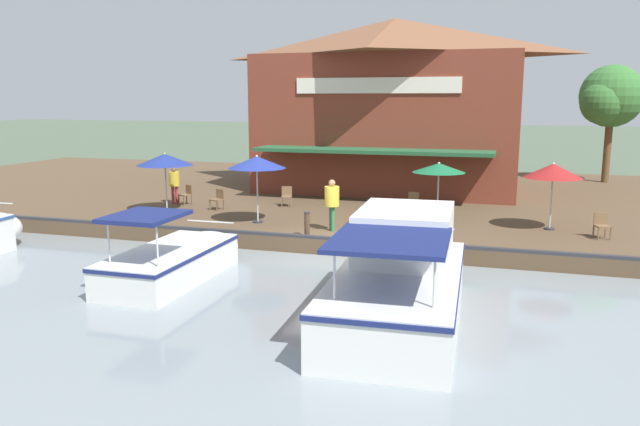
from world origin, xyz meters
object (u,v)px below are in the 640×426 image
Objects in this scene: cafe_chair_mid_patio at (287,195)px; patio_umbrella_mid_patio_left at (165,160)px; waterfront_restaurant at (394,103)px; motorboat_nearest_quay at (402,275)px; cafe_chair_beside_entrance at (412,202)px; person_near_entrance at (332,198)px; patio_umbrella_mid_patio_right at (553,171)px; cafe_chair_back_row_seat at (218,198)px; patio_umbrella_back_row at (257,162)px; cafe_chair_under_first_umbrella at (602,224)px; motorboat_distant_upstream at (179,258)px; cafe_chair_far_corner_seat at (187,194)px; patio_umbrella_near_quay_edge at (439,168)px; tree_upstream_bank at (609,98)px; mooring_post at (307,224)px; person_at_quay_edge at (174,181)px.

patio_umbrella_mid_patio_left is at bearing -58.54° from cafe_chair_mid_patio.
motorboat_nearest_quay is at bearing 11.27° from waterfront_restaurant.
motorboat_nearest_quay is (10.38, 1.35, -0.08)m from cafe_chair_beside_entrance.
cafe_chair_mid_patio is at bearing -142.92° from person_near_entrance.
patio_umbrella_mid_patio_right is 13.18m from cafe_chair_back_row_seat.
patio_umbrella_mid_patio_right is 10.88m from cafe_chair_mid_patio.
patio_umbrella_mid_patio_left is at bearing -86.96° from patio_umbrella_mid_patio_right.
patio_umbrella_back_row is 10.58m from patio_umbrella_mid_patio_right.
cafe_chair_under_first_umbrella is (2.75, 6.72, 0.00)m from cafe_chair_beside_entrance.
patio_umbrella_back_row is (11.13, -3.03, -2.09)m from waterfront_restaurant.
motorboat_distant_upstream is at bearing -10.81° from waterfront_restaurant.
waterfront_restaurant is 8.96m from cafe_chair_mid_patio.
cafe_chair_beside_entrance is at bearing 94.23° from cafe_chair_far_corner_seat.
person_near_entrance is 0.23× the size of motorboat_nearest_quay.
motorboat_nearest_quay is (8.86, 9.27, -0.08)m from cafe_chair_back_row_seat.
cafe_chair_back_row_seat is at bearing -94.82° from cafe_chair_under_first_umbrella.
patio_umbrella_mid_patio_right is at bearing 125.32° from motorboat_distant_upstream.
cafe_chair_far_corner_seat is (-0.20, -10.94, -1.50)m from patio_umbrella_near_quay_edge.
waterfront_restaurant is 12.74m from patio_umbrella_mid_patio_left.
cafe_chair_far_corner_seat is (-1.80, -0.08, -1.66)m from patio_umbrella_mid_patio_left.
waterfront_restaurant is at bearing 143.12° from patio_umbrella_mid_patio_left.
patio_umbrella_mid_patio_right is 2.81× the size of cafe_chair_mid_patio.
cafe_chair_mid_patio is 19.21m from tree_upstream_bank.
waterfront_restaurant is at bearing 147.69° from cafe_chair_back_row_seat.
cafe_chair_beside_entrance reaches higher than mooring_post.
cafe_chair_beside_entrance is 1.00× the size of cafe_chair_far_corner_seat.
cafe_chair_beside_entrance is 0.15× the size of motorboat_distant_upstream.
cafe_chair_under_first_umbrella is (1.01, 1.56, -1.62)m from patio_umbrella_mid_patio_right.
mooring_post is (2.79, 7.00, -1.71)m from patio_umbrella_mid_patio_left.
patio_umbrella_mid_patio_right reaches higher than person_near_entrance.
cafe_chair_mid_patio and cafe_chair_back_row_seat have the same top height.
tree_upstream_bank reaches higher than mooring_post.
patio_umbrella_back_row is at bearing 57.72° from cafe_chair_far_corner_seat.
cafe_chair_under_first_umbrella is (1.23, 14.64, 0.00)m from cafe_chair_back_row_seat.
patio_umbrella_mid_patio_left is 8.26m from motorboat_distant_upstream.
patio_umbrella_mid_patio_right is (-1.88, 10.41, -0.17)m from patio_umbrella_back_row.
mooring_post is 21.54m from tree_upstream_bank.
patio_umbrella_near_quay_edge is 2.59× the size of cafe_chair_beside_entrance.
patio_umbrella_back_row is at bearing 60.69° from person_at_quay_edge.
patio_umbrella_mid_patio_right is 4.13m from patio_umbrella_near_quay_edge.
person_near_entrance reaches higher than cafe_chair_far_corner_seat.
cafe_chair_back_row_seat is (1.52, -7.92, 0.00)m from cafe_chair_beside_entrance.
cafe_chair_back_row_seat is 0.15× the size of motorboat_distant_upstream.
cafe_chair_under_first_umbrella is 15.88m from tree_upstream_bank.
cafe_chair_back_row_seat is at bearing -32.31° from waterfront_restaurant.
cafe_chair_far_corner_seat is at bearing -96.97° from cafe_chair_under_first_umbrella.
patio_umbrella_mid_patio_left is 16.55m from cafe_chair_under_first_umbrella.
patio_umbrella_mid_patio_left reaches higher than cafe_chair_far_corner_seat.
cafe_chair_beside_entrance is 0.11× the size of motorboat_nearest_quay.
person_near_entrance is at bearing -27.52° from cafe_chair_beside_entrance.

